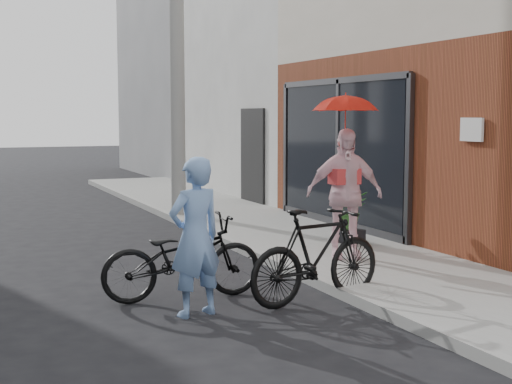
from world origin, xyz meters
TOP-DOWN VIEW (x-y plane):
  - ground at (0.00, 0.00)m, footprint 80.00×80.00m
  - sidewalk at (2.10, 2.00)m, footprint 2.20×24.00m
  - curb at (0.94, 2.00)m, footprint 0.12×24.00m
  - plaster_building at (7.20, 9.00)m, footprint 8.00×6.00m
  - east_building_far at (7.20, 16.00)m, footprint 8.00×8.00m
  - utility_pole at (1.10, 6.00)m, footprint 0.28×0.28m
  - officer at (-0.75, -0.37)m, footprint 0.66×0.51m
  - bike_left at (-0.68, 0.29)m, footprint 1.80×0.75m
  - bike_right at (0.60, -0.41)m, footprint 1.76×0.76m
  - kimono_woman at (1.81, 1.06)m, footprint 1.08×0.72m
  - parasol at (1.81, 1.06)m, footprint 0.81×0.81m
  - planter at (2.48, 2.04)m, footprint 0.41×0.41m
  - potted_plant at (2.48, 2.04)m, footprint 0.52×0.45m

SIDE VIEW (x-z plane):
  - ground at x=0.00m, z-range 0.00..0.00m
  - sidewalk at x=2.10m, z-range 0.00..0.12m
  - curb at x=0.94m, z-range 0.00..0.12m
  - planter at x=2.48m, z-range 0.12..0.31m
  - bike_left at x=-0.68m, z-range 0.00..0.93m
  - bike_right at x=0.60m, z-range 0.00..1.03m
  - potted_plant at x=2.48m, z-range 0.31..0.88m
  - officer at x=-0.75m, z-range 0.00..1.60m
  - kimono_woman at x=1.81m, z-range 0.12..1.83m
  - parasol at x=1.81m, z-range 1.83..2.54m
  - plaster_building at x=7.20m, z-range 0.00..7.00m
  - east_building_far at x=7.20m, z-range 0.00..7.00m
  - utility_pole at x=1.10m, z-range 0.00..7.00m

